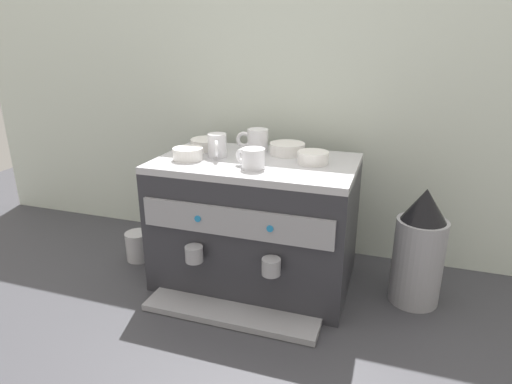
% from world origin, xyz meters
% --- Properties ---
extents(ground_plane, '(4.00, 4.00, 0.00)m').
position_xyz_m(ground_plane, '(0.00, 0.00, 0.00)').
color(ground_plane, '#38383D').
extents(tiled_backsplash_wall, '(2.80, 0.03, 1.07)m').
position_xyz_m(tiled_backsplash_wall, '(0.00, 0.32, 0.54)').
color(tiled_backsplash_wall, silver).
rests_on(tiled_backsplash_wall, ground_plane).
extents(espresso_machine, '(0.65, 0.51, 0.44)m').
position_xyz_m(espresso_machine, '(0.00, -0.00, 0.22)').
color(espresso_machine, '#2D2D33').
rests_on(espresso_machine, ground_plane).
extents(ceramic_cup_0, '(0.07, 0.10, 0.08)m').
position_xyz_m(ceramic_cup_0, '(-0.14, -0.01, 0.48)').
color(ceramic_cup_0, white).
rests_on(ceramic_cup_0, espresso_machine).
extents(ceramic_cup_1, '(0.11, 0.07, 0.08)m').
position_xyz_m(ceramic_cup_1, '(-0.04, 0.12, 0.48)').
color(ceramic_cup_1, white).
rests_on(ceramic_cup_1, espresso_machine).
extents(ceramic_cup_2, '(0.10, 0.07, 0.06)m').
position_xyz_m(ceramic_cup_2, '(0.02, -0.09, 0.47)').
color(ceramic_cup_2, white).
rests_on(ceramic_cup_2, espresso_machine).
extents(ceramic_bowl_0, '(0.10, 0.10, 0.04)m').
position_xyz_m(ceramic_bowl_0, '(0.19, 0.02, 0.46)').
color(ceramic_bowl_0, white).
rests_on(ceramic_bowl_0, espresso_machine).
extents(ceramic_bowl_1, '(0.10, 0.10, 0.04)m').
position_xyz_m(ceramic_bowl_1, '(-0.21, -0.07, 0.46)').
color(ceramic_bowl_1, white).
rests_on(ceramic_bowl_1, espresso_machine).
extents(ceramic_bowl_2, '(0.13, 0.13, 0.04)m').
position_xyz_m(ceramic_bowl_2, '(-0.21, 0.09, 0.46)').
color(ceramic_bowl_2, white).
rests_on(ceramic_bowl_2, espresso_machine).
extents(ceramic_bowl_3, '(0.12, 0.12, 0.04)m').
position_xyz_m(ceramic_bowl_3, '(0.08, 0.11, 0.46)').
color(ceramic_bowl_3, white).
rests_on(ceramic_bowl_3, espresso_machine).
extents(coffee_grinder, '(0.16, 0.16, 0.39)m').
position_xyz_m(coffee_grinder, '(0.54, 0.03, 0.18)').
color(coffee_grinder, '#939399').
rests_on(coffee_grinder, ground_plane).
extents(milk_pitcher, '(0.10, 0.10, 0.11)m').
position_xyz_m(milk_pitcher, '(-0.48, -0.01, 0.06)').
color(milk_pitcher, '#B7B7BC').
rests_on(milk_pitcher, ground_plane).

